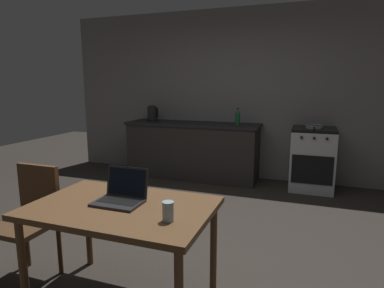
% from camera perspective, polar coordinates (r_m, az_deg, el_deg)
% --- Properties ---
extents(ground_plane, '(12.00, 12.00, 0.00)m').
position_cam_1_polar(ground_plane, '(3.21, -4.09, -17.88)').
color(ground_plane, '#2D2823').
extents(back_wall, '(6.40, 0.10, 2.69)m').
position_cam_1_polar(back_wall, '(5.34, 10.62, 8.42)').
color(back_wall, slate).
rests_on(back_wall, ground_plane).
extents(kitchen_counter, '(2.16, 0.64, 0.90)m').
position_cam_1_polar(kitchen_counter, '(5.33, 0.11, -1.08)').
color(kitchen_counter, '#282623').
rests_on(kitchen_counter, ground_plane).
extents(stove_oven, '(0.60, 0.62, 0.90)m').
position_cam_1_polar(stove_oven, '(5.03, 20.30, -2.46)').
color(stove_oven, '#B7BABF').
rests_on(stove_oven, ground_plane).
extents(dining_table, '(1.22, 0.79, 0.72)m').
position_cam_1_polar(dining_table, '(2.29, -12.17, -12.12)').
color(dining_table, brown).
rests_on(dining_table, ground_plane).
extents(chair, '(0.40, 0.40, 0.89)m').
position_cam_1_polar(chair, '(2.88, -26.40, -11.04)').
color(chair, '#4C331E').
rests_on(chair, ground_plane).
extents(laptop, '(0.32, 0.26, 0.23)m').
position_cam_1_polar(laptop, '(2.30, -12.32, -8.83)').
color(laptop, '#232326').
rests_on(laptop, dining_table).
extents(electric_kettle, '(0.19, 0.17, 0.26)m').
position_cam_1_polar(electric_kettle, '(5.53, -6.96, 5.29)').
color(electric_kettle, black).
rests_on(electric_kettle, kitchen_counter).
extents(bottle, '(0.07, 0.07, 0.26)m').
position_cam_1_polar(bottle, '(5.00, 7.99, 4.70)').
color(bottle, '#19592D').
rests_on(bottle, kitchen_counter).
extents(frying_pan, '(0.25, 0.42, 0.05)m').
position_cam_1_polar(frying_pan, '(4.93, 20.56, 2.90)').
color(frying_pan, gray).
rests_on(frying_pan, stove_oven).
extents(drinking_glass, '(0.07, 0.07, 0.12)m').
position_cam_1_polar(drinking_glass, '(1.96, -4.21, -11.68)').
color(drinking_glass, '#99B7C6').
rests_on(drinking_glass, dining_table).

